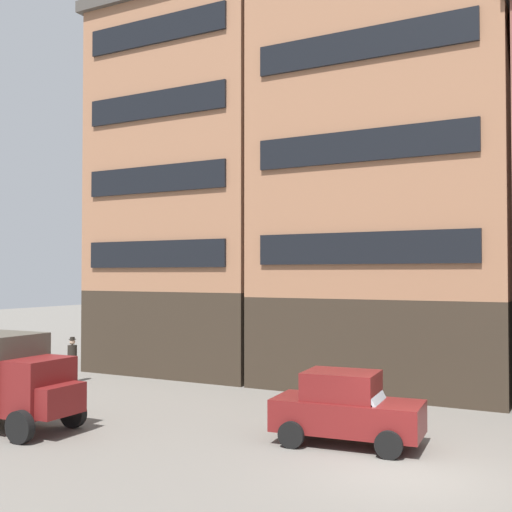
% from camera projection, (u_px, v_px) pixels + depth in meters
% --- Properties ---
extents(ground_plane, '(120.00, 120.00, 0.00)m').
position_uv_depth(ground_plane, '(406.00, 475.00, 13.63)').
color(ground_plane, slate).
extents(building_far_left, '(8.60, 7.30, 16.42)m').
position_uv_depth(building_far_left, '(201.00, 188.00, 29.28)').
color(building_far_left, '#33281E').
rests_on(building_far_left, ground_plane).
extents(building_center_left, '(9.87, 7.30, 18.06)m').
position_uv_depth(building_center_left, '(390.00, 152.00, 25.06)').
color(building_center_left, '#33281E').
rests_on(building_center_left, ground_plane).
extents(delivery_truck_near, '(4.40, 2.23, 2.62)m').
position_uv_depth(delivery_truck_near, '(4.00, 377.00, 17.76)').
color(delivery_truck_near, maroon).
rests_on(delivery_truck_near, ground_plane).
extents(sedan_light, '(3.84, 2.15, 1.83)m').
position_uv_depth(sedan_light, '(346.00, 408.00, 16.06)').
color(sedan_light, maroon).
rests_on(sedan_light, ground_plane).
extents(pedestrian_officer, '(0.51, 0.51, 1.79)m').
position_uv_depth(pedestrian_officer, '(72.00, 358.00, 25.23)').
color(pedestrian_officer, black).
rests_on(pedestrian_officer, ground_plane).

